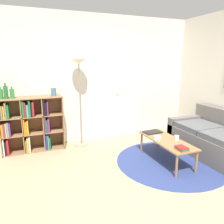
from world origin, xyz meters
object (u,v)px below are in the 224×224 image
bookshelf (29,124)px  bottle_left (1,94)px  bottle_middle (6,92)px  bottle_right (12,94)px  bowl (157,138)px  couch (217,140)px  laptop (152,132)px  coffee_table (167,142)px  cup (177,138)px  floor_lamp (79,75)px  vase_on_shelf (54,92)px

bookshelf → bottle_left: size_ratio=5.30×
bottle_middle → bottle_right: bearing=-0.3°
bowl → bottle_left: bearing=152.5°
couch → laptop: bearing=153.9°
bookshelf → bottle_middle: size_ratio=4.01×
bookshelf → coffee_table: bearing=-32.1°
laptop → bookshelf: bearing=156.4°
cup → bottle_middle: 3.04m
floor_lamp → cup: (1.30, -1.35, -0.98)m
cup → bottle_left: size_ratio=0.39×
bookshelf → vase_on_shelf: bearing=-0.8°
coffee_table → bowl: (-0.14, 0.07, 0.07)m
bottle_middle → vase_on_shelf: (0.81, 0.02, -0.04)m
coffee_table → vase_on_shelf: (-1.65, 1.33, 0.76)m
floor_lamp → bottle_middle: 1.33m
cup → bottle_middle: (-2.60, 1.40, 0.72)m
coffee_table → bottle_right: bottle_right is taller
bowl → bottle_right: bottle_right is taller
bowl → cup: bearing=-29.7°
couch → bottle_right: bottle_right is taller
bottle_left → bowl: bearing=-27.5°
floor_lamp → bookshelf: bearing=175.8°
bowl → cup: 0.32m
cup → bottle_left: 3.11m
coffee_table → laptop: laptop is taller
bowl → vase_on_shelf: bearing=140.2°
couch → cup: 0.90m
bookshelf → bowl: 2.36m
bowl → bottle_right: size_ratio=0.58×
cup → bottle_right: 2.95m
bookshelf → coffee_table: 2.53m
cup → bottle_left: bottle_left is taller
laptop → bottle_left: bottle_left is taller
bottle_left → bottle_middle: (0.09, -0.01, 0.03)m
cup → laptop: bearing=107.6°
floor_lamp → vase_on_shelf: 0.58m
floor_lamp → bottle_left: floor_lamp is taller
bottle_middle → vase_on_shelf: bearing=1.4°
bookshelf → bottle_right: bottle_right is taller
coffee_table → couch: bearing=-5.4°
laptop → bowl: 0.36m
bookshelf → couch: (3.16, -1.43, -0.25)m
cup → coffee_table: bearing=147.8°
bowl → floor_lamp: bearing=130.6°
bottle_right → vase_on_shelf: bearing=1.7°
bottle_right → bookshelf: bearing=6.7°
coffee_table → laptop: 0.42m
coffee_table → bottle_middle: bottle_middle is taller
bottle_right → vase_on_shelf: bottle_right is taller
bowl → bottle_left: bottle_left is taller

